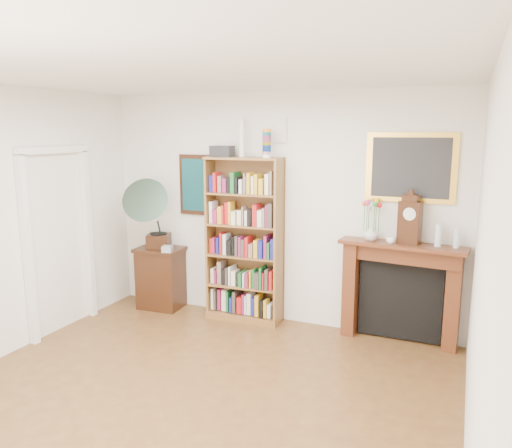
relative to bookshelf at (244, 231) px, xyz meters
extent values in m
cube|color=#59331B|center=(0.35, -2.31, -1.14)|extent=(4.50, 5.00, 0.01)
cube|color=white|center=(0.35, -2.31, 1.66)|extent=(4.50, 5.00, 0.01)
cube|color=white|center=(0.35, 0.19, 0.26)|extent=(4.50, 0.01, 2.80)
cube|color=white|center=(2.60, -2.31, 0.26)|extent=(0.01, 5.00, 2.80)
cube|color=white|center=(-1.86, -1.58, -0.09)|extent=(0.08, 0.08, 2.10)
cube|color=white|center=(-1.86, -0.64, -0.09)|extent=(0.08, 0.08, 2.10)
cube|color=white|center=(-1.86, -1.11, 0.99)|extent=(0.08, 1.02, 0.08)
cube|color=black|center=(-0.70, 0.17, 0.51)|extent=(0.58, 0.03, 0.78)
cube|color=#114B53|center=(-0.70, 0.15, 0.51)|extent=(0.50, 0.01, 0.67)
cube|color=white|center=(0.35, 0.17, 1.21)|extent=(0.26, 0.03, 0.30)
cube|color=silver|center=(0.35, 0.15, 1.21)|extent=(0.22, 0.01, 0.26)
cube|color=gold|center=(1.90, 0.17, 0.81)|extent=(0.95, 0.03, 0.75)
cube|color=#262628|center=(1.90, 0.15, 0.81)|extent=(0.82, 0.01, 0.65)
cube|color=brown|center=(-0.45, 0.00, -0.12)|extent=(0.05, 0.33, 2.03)
cube|color=brown|center=(0.45, 0.00, -0.12)|extent=(0.05, 0.33, 2.03)
cube|color=brown|center=(0.00, 0.00, 0.88)|extent=(0.95, 0.39, 0.03)
cube|color=brown|center=(0.00, 0.00, -1.09)|extent=(0.95, 0.39, 0.09)
cube|color=brown|center=(0.00, 0.16, -0.12)|extent=(0.93, 0.07, 2.03)
cube|color=brown|center=(0.00, 0.00, -0.70)|extent=(0.90, 0.36, 0.02)
cube|color=brown|center=(0.00, 0.00, -0.31)|extent=(0.90, 0.36, 0.02)
cube|color=brown|center=(0.00, 0.00, 0.07)|extent=(0.90, 0.36, 0.02)
cube|color=brown|center=(0.00, 0.00, 0.46)|extent=(0.90, 0.36, 0.02)
cube|color=black|center=(-1.20, -0.05, -0.73)|extent=(0.63, 0.48, 0.82)
cube|color=#4C2411|center=(1.32, 0.07, -0.59)|extent=(0.17, 0.21, 1.10)
cube|color=#4C2411|center=(2.42, 0.07, -0.59)|extent=(0.17, 0.21, 1.10)
cube|color=#4C2411|center=(1.87, 0.07, -0.12)|extent=(1.26, 0.31, 0.18)
cube|color=#4C2411|center=(1.87, 0.03, -0.01)|extent=(1.38, 0.44, 0.04)
cube|color=black|center=(1.87, 0.13, -0.68)|extent=(0.91, 0.09, 0.88)
cube|color=black|center=(-1.24, -0.01, -0.23)|extent=(0.37, 0.37, 0.17)
cylinder|color=black|center=(-1.24, -0.01, -0.14)|extent=(0.28, 0.28, 0.01)
cone|color=#2B3E31|center=(-1.24, -0.18, 0.25)|extent=(0.79, 0.87, 0.74)
cube|color=silver|center=(-0.98, -0.20, -0.28)|extent=(0.15, 0.15, 0.08)
cube|color=black|center=(1.94, 0.03, 0.24)|extent=(0.26, 0.18, 0.46)
cylinder|color=white|center=(1.94, -0.03, 0.34)|extent=(0.14, 0.05, 0.14)
cube|color=black|center=(1.94, 0.03, 0.50)|extent=(0.19, 0.14, 0.08)
imported|color=silver|center=(1.53, 0.05, 0.09)|extent=(0.21, 0.21, 0.17)
imported|color=white|center=(1.76, -0.03, 0.04)|extent=(0.12, 0.12, 0.07)
cylinder|color=silver|center=(2.23, 0.03, 0.13)|extent=(0.07, 0.07, 0.24)
cylinder|color=silver|center=(2.41, 0.03, 0.11)|extent=(0.06, 0.06, 0.20)
camera|label=1|loc=(2.49, -5.43, 1.22)|focal=35.00mm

